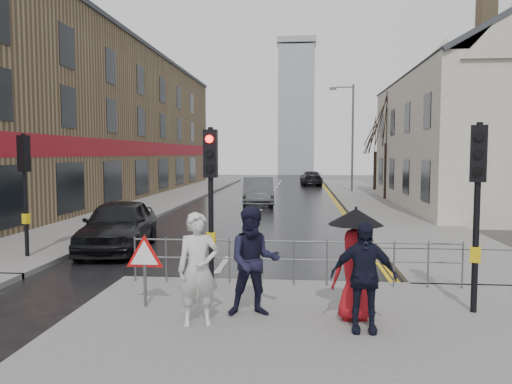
% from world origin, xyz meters
% --- Properties ---
extents(ground, '(120.00, 120.00, 0.00)m').
position_xyz_m(ground, '(0.00, 0.00, 0.00)').
color(ground, black).
rests_on(ground, ground).
extents(near_pavement, '(10.00, 9.00, 0.14)m').
position_xyz_m(near_pavement, '(3.00, -3.50, 0.07)').
color(near_pavement, '#605E5B').
rests_on(near_pavement, ground).
extents(left_pavement, '(4.00, 44.00, 0.14)m').
position_xyz_m(left_pavement, '(-6.50, 23.00, 0.07)').
color(left_pavement, '#605E5B').
rests_on(left_pavement, ground).
extents(right_pavement, '(4.00, 40.00, 0.14)m').
position_xyz_m(right_pavement, '(6.50, 25.00, 0.07)').
color(right_pavement, '#605E5B').
rests_on(right_pavement, ground).
extents(pavement_bridge_right, '(4.00, 4.20, 0.14)m').
position_xyz_m(pavement_bridge_right, '(6.50, 3.00, 0.07)').
color(pavement_bridge_right, '#605E5B').
rests_on(pavement_bridge_right, ground).
extents(building_left_terrace, '(8.00, 42.00, 10.00)m').
position_xyz_m(building_left_terrace, '(-12.00, 22.00, 5.00)').
color(building_left_terrace, olive).
rests_on(building_left_terrace, ground).
extents(building_right_cream, '(9.00, 16.40, 10.10)m').
position_xyz_m(building_right_cream, '(12.00, 18.00, 4.78)').
color(building_right_cream, beige).
rests_on(building_right_cream, ground).
extents(church_tower, '(5.00, 5.00, 18.00)m').
position_xyz_m(church_tower, '(1.50, 62.00, 9.00)').
color(church_tower, '#989BA0').
rests_on(church_tower, ground).
extents(traffic_signal_near_left, '(0.28, 0.27, 3.40)m').
position_xyz_m(traffic_signal_near_left, '(0.20, 0.20, 2.46)').
color(traffic_signal_near_left, black).
rests_on(traffic_signal_near_left, near_pavement).
extents(traffic_signal_near_right, '(0.34, 0.33, 3.40)m').
position_xyz_m(traffic_signal_near_right, '(5.20, -1.00, 2.46)').
color(traffic_signal_near_right, black).
rests_on(traffic_signal_near_right, near_pavement).
extents(traffic_signal_far_left, '(0.34, 0.33, 3.40)m').
position_xyz_m(traffic_signal_far_left, '(-5.50, 3.00, 2.46)').
color(traffic_signal_far_left, black).
rests_on(traffic_signal_far_left, left_pavement).
extents(guard_railing_front, '(7.14, 0.04, 1.00)m').
position_xyz_m(guard_railing_front, '(1.95, 0.60, 0.86)').
color(guard_railing_front, '#595B5E').
rests_on(guard_railing_front, near_pavement).
extents(warning_sign, '(0.80, 0.07, 1.35)m').
position_xyz_m(warning_sign, '(-0.80, -1.21, 1.04)').
color(warning_sign, '#595B5E').
rests_on(warning_sign, near_pavement).
extents(street_lamp, '(1.83, 0.25, 8.00)m').
position_xyz_m(street_lamp, '(5.82, 28.00, 4.71)').
color(street_lamp, '#595B5E').
rests_on(street_lamp, right_pavement).
extents(tree_near, '(2.40, 2.40, 6.58)m').
position_xyz_m(tree_near, '(7.50, 22.00, 5.14)').
color(tree_near, black).
rests_on(tree_near, right_pavement).
extents(tree_far, '(2.40, 2.40, 5.64)m').
position_xyz_m(tree_far, '(8.00, 30.00, 4.42)').
color(tree_far, black).
rests_on(tree_far, right_pavement).
extents(pedestrian_a, '(0.79, 0.63, 1.88)m').
position_xyz_m(pedestrian_a, '(0.39, -2.10, 1.08)').
color(pedestrian_a, beige).
rests_on(pedestrian_a, near_pavement).
extents(pedestrian_b, '(1.04, 0.86, 1.93)m').
position_xyz_m(pedestrian_b, '(1.27, -1.51, 1.10)').
color(pedestrian_b, black).
rests_on(pedestrian_b, near_pavement).
extents(pedestrian_with_umbrella, '(0.96, 0.96, 1.93)m').
position_xyz_m(pedestrian_with_umbrella, '(3.01, -1.61, 1.22)').
color(pedestrian_with_umbrella, '#A01219').
rests_on(pedestrian_with_umbrella, near_pavement).
extents(pedestrian_d, '(1.05, 0.46, 1.78)m').
position_xyz_m(pedestrian_d, '(3.08, -2.16, 1.03)').
color(pedestrian_d, black).
rests_on(pedestrian_d, near_pavement).
extents(car_parked, '(2.38, 4.79, 1.57)m').
position_xyz_m(car_parked, '(-3.52, 4.74, 0.78)').
color(car_parked, black).
rests_on(car_parked, ground).
extents(car_mid, '(2.14, 5.02, 1.61)m').
position_xyz_m(car_mid, '(-0.34, 18.67, 0.80)').
color(car_mid, '#3E4042').
rests_on(car_mid, ground).
extents(car_far, '(2.16, 4.73, 1.34)m').
position_xyz_m(car_far, '(3.12, 36.81, 0.67)').
color(car_far, black).
rests_on(car_far, ground).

